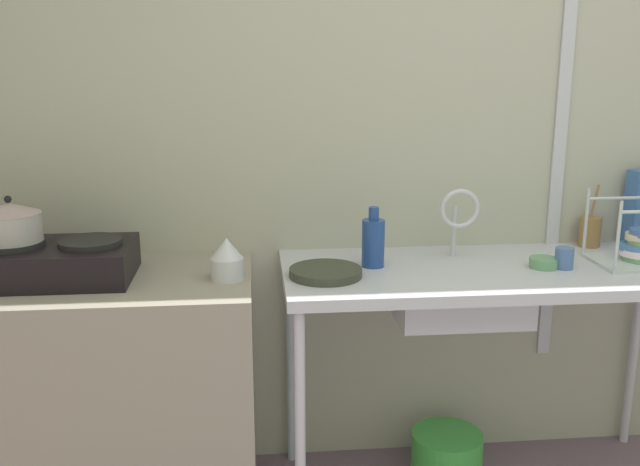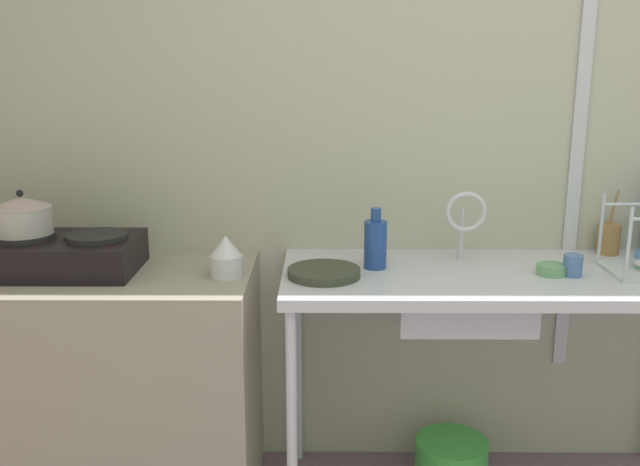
{
  "view_description": "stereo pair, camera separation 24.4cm",
  "coord_description": "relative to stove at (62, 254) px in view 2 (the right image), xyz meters",
  "views": [
    {
      "loc": [
        -0.92,
        -1.03,
        1.61
      ],
      "look_at": [
        -0.69,
        1.33,
        1.03
      ],
      "focal_mm": 39.67,
      "sensor_mm": 36.0,
      "label": 1
    },
    {
      "loc": [
        -0.68,
        -1.04,
        1.61
      ],
      "look_at": [
        -0.69,
        1.33,
        1.03
      ],
      "focal_mm": 39.67,
      "sensor_mm": 36.0,
      "label": 2
    }
  ],
  "objects": [
    {
      "name": "wall_metal_strip",
      "position": [
        1.87,
        0.3,
        0.57
      ],
      "size": [
        0.05,
        0.01,
        2.21
      ],
      "primitive_type": "cube",
      "color": "silver"
    },
    {
      "name": "cup_by_rack",
      "position": [
        1.77,
        -0.04,
        -0.03
      ],
      "size": [
        0.07,
        0.07,
        0.08
      ],
      "primitive_type": "cylinder",
      "color": "#4666A0",
      "rests_on": "counter_sink"
    },
    {
      "name": "bucket_on_floor",
      "position": [
        1.41,
        0.06,
        -0.85
      ],
      "size": [
        0.28,
        0.28,
        0.19
      ],
      "primitive_type": "cylinder",
      "color": "green",
      "rests_on": "ground"
    },
    {
      "name": "percolator",
      "position": [
        0.58,
        -0.06,
        0.01
      ],
      "size": [
        0.11,
        0.11,
        0.14
      ],
      "color": "silver",
      "rests_on": "counter_concrete"
    },
    {
      "name": "bottle_by_sink",
      "position": [
        1.1,
        0.05,
        0.03
      ],
      "size": [
        0.08,
        0.08,
        0.22
      ],
      "color": "navy",
      "rests_on": "counter_sink"
    },
    {
      "name": "faucet",
      "position": [
        1.42,
        0.1,
        0.12
      ],
      "size": [
        0.15,
        0.08,
        0.27
      ],
      "color": "silver",
      "rests_on": "counter_sink"
    },
    {
      "name": "utensil_jar",
      "position": [
        2.0,
        0.24,
        -0.0
      ],
      "size": [
        0.08,
        0.08,
        0.25
      ],
      "color": "olive",
      "rests_on": "counter_sink"
    },
    {
      "name": "counter_sink",
      "position": [
        1.53,
        0.0,
        -0.13
      ],
      "size": [
        1.52,
        0.61,
        0.89
      ],
      "color": "silver",
      "rests_on": "ground"
    },
    {
      "name": "pot_on_left_burner",
      "position": [
        -0.13,
        0.0,
        0.14
      ],
      "size": [
        0.2,
        0.2,
        0.15
      ],
      "color": "#A59F99",
      "rests_on": "stove"
    },
    {
      "name": "sink_basin",
      "position": [
        1.4,
        -0.03,
        -0.15
      ],
      "size": [
        0.46,
        0.3,
        0.18
      ],
      "primitive_type": "cube",
      "color": "silver",
      "rests_on": "counter_sink"
    },
    {
      "name": "stove",
      "position": [
        0.0,
        0.0,
        0.0
      ],
      "size": [
        0.52,
        0.34,
        0.14
      ],
      "color": "black",
      "rests_on": "counter_concrete"
    },
    {
      "name": "small_bowl_on_drainboard",
      "position": [
        1.7,
        -0.03,
        -0.05
      ],
      "size": [
        0.1,
        0.1,
        0.04
      ],
      "primitive_type": "cylinder",
      "color": "#5D9564",
      "rests_on": "counter_sink"
    },
    {
      "name": "wall_back",
      "position": [
        1.59,
        0.35,
        0.43
      ],
      "size": [
        5.32,
        0.1,
        2.76
      ],
      "primitive_type": "cube",
      "color": "#AAA994",
      "rests_on": "ground"
    },
    {
      "name": "counter_concrete",
      "position": [
        0.01,
        0.0,
        -0.51
      ],
      "size": [
        1.3,
        0.61,
        0.89
      ],
      "primitive_type": "cube",
      "color": "gray",
      "rests_on": "ground"
    },
    {
      "name": "frying_pan",
      "position": [
        0.92,
        -0.06,
        -0.05
      ],
      "size": [
        0.25,
        0.25,
        0.03
      ],
      "primitive_type": "cylinder",
      "color": "#313629",
      "rests_on": "counter_sink"
    }
  ]
}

